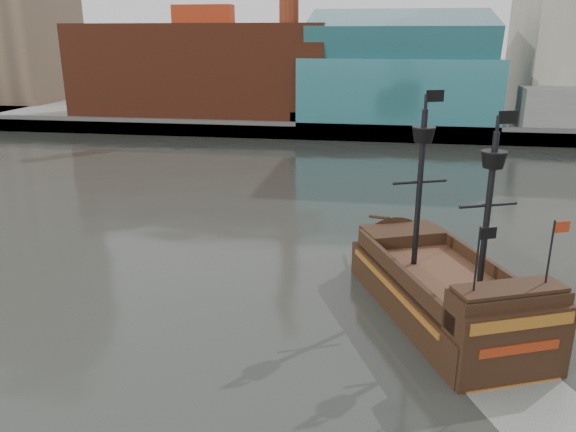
# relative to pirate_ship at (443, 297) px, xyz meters

# --- Properties ---
(ground) EXTENTS (400.00, 400.00, 0.00)m
(ground) POSITION_rel_pirate_ship_xyz_m (-11.79, -7.30, -1.21)
(ground) COLOR #292B26
(ground) RESTS_ON ground
(promenade_far) EXTENTS (220.00, 60.00, 2.00)m
(promenade_far) POSITION_rel_pirate_ship_xyz_m (-11.79, 84.70, -0.21)
(promenade_far) COLOR slate
(promenade_far) RESTS_ON ground
(seawall) EXTENTS (220.00, 1.00, 2.60)m
(seawall) POSITION_rel_pirate_ship_xyz_m (-11.79, 55.20, 0.09)
(seawall) COLOR #4C4C49
(seawall) RESTS_ON ground
(pirate_ship) EXTENTS (11.81, 18.53, 13.38)m
(pirate_ship) POSITION_rel_pirate_ship_xyz_m (0.00, 0.00, 0.00)
(pirate_ship) COLOR black
(pirate_ship) RESTS_ON ground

